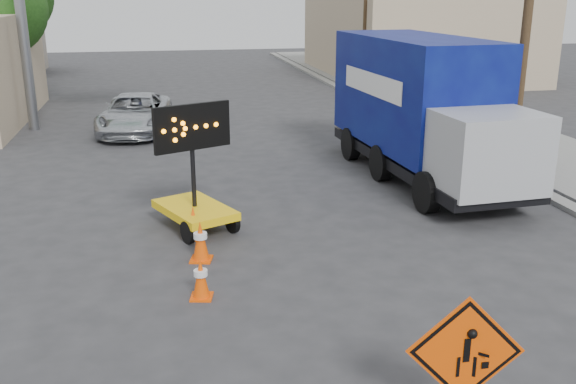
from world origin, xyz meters
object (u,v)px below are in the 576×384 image
object	(u,v)px
pickup_truck	(135,114)
box_truck	(422,116)
construction_sign	(464,364)
arrow_board	(195,202)

from	to	relation	value
pickup_truck	box_truck	world-z (taller)	box_truck
construction_sign	arrow_board	distance (m)	7.72
construction_sign	pickup_truck	bearing A→B (deg)	113.26
construction_sign	arrow_board	bearing A→B (deg)	119.52
arrow_board	pickup_truck	distance (m)	10.35
pickup_truck	box_truck	xyz separation A→B (m)	(7.64, -7.51, 1.00)
box_truck	construction_sign	bearing A→B (deg)	-113.44
construction_sign	arrow_board	size ratio (longest dim) A/B	0.65
arrow_board	box_truck	bearing A→B (deg)	-0.51
pickup_truck	construction_sign	bearing A→B (deg)	-70.78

